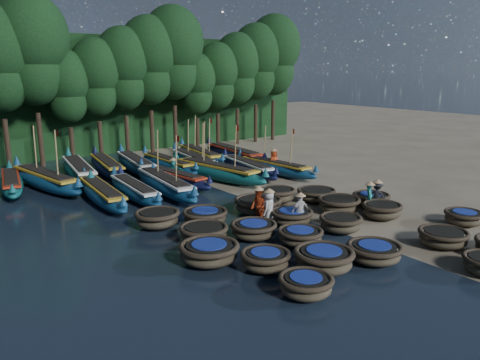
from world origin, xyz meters
TOP-DOWN VIEW (x-y plane):
  - ground at (0.00, 0.00)m, footprint 120.00×120.00m
  - foliage_wall at (0.00, 23.50)m, footprint 40.00×3.00m
  - coracle_5 at (-5.58, -6.96)m, footprint 1.93×1.93m
  - coracle_6 at (-3.70, -5.97)m, footprint 2.47×2.47m
  - coracle_7 at (-1.52, -6.54)m, footprint 2.46×2.46m
  - coracle_8 at (2.13, -7.23)m, footprint 2.26×2.26m
  - coracle_9 at (5.53, -6.31)m, footprint 1.94×1.94m
  - coracle_10 at (-6.66, -2.87)m, footprint 2.59×2.59m
  - coracle_11 at (-5.33, -4.60)m, footprint 2.09×2.09m
  - coracle_12 at (-2.53, -3.54)m, footprint 2.17×2.17m
  - coracle_13 at (0.06, -3.46)m, footprint 1.94×1.94m
  - coracle_14 at (3.17, -3.40)m, footprint 2.12×2.12m
  - coracle_15 at (-5.59, -0.81)m, footprint 2.13×2.13m
  - coracle_16 at (-3.61, -1.75)m, footprint 2.15×2.15m
  - coracle_17 at (-1.06, -1.43)m, footprint 2.20×2.20m
  - coracle_18 at (2.21, -1.46)m, footprint 2.64×2.64m
  - coracle_19 at (4.50, -1.71)m, footprint 2.29×2.29m
  - coracle_20 at (-6.32, 2.06)m, footprint 2.57×2.57m
  - coracle_21 at (-4.33, 1.05)m, footprint 2.17×2.17m
  - coracle_22 at (-1.18, 0.94)m, footprint 2.70×2.70m
  - coracle_23 at (0.96, 1.87)m, footprint 2.40×2.40m
  - coracle_24 at (2.84, 0.75)m, footprint 2.21×2.21m
  - long_boat_2 at (-6.86, 7.61)m, footprint 2.06×7.88m
  - long_boat_3 at (-5.05, 7.41)m, footprint 1.87×7.50m
  - long_boat_4 at (-3.14, 7.32)m, footprint 2.37×8.59m
  - long_boat_5 at (-1.73, 8.86)m, footprint 2.23×7.49m
  - long_boat_6 at (1.27, 8.36)m, footprint 3.03×8.85m
  - long_boat_7 at (3.99, 8.46)m, footprint 2.57×7.72m
  - long_boat_8 at (5.47, 7.31)m, footprint 1.89×7.83m
  - long_boat_9 at (-10.28, 13.53)m, footprint 2.54×7.38m
  - long_boat_10 at (-8.53, 12.67)m, footprint 2.96×8.89m
  - long_boat_11 at (-5.98, 14.14)m, footprint 2.89×8.94m
  - long_boat_12 at (-3.88, 14.56)m, footprint 2.69×8.28m
  - long_boat_13 at (-1.95, 13.96)m, footprint 2.79×8.58m
  - long_boat_14 at (0.05, 12.79)m, footprint 1.41×8.02m
  - long_boat_15 at (2.14, 12.71)m, footprint 2.59×8.19m
  - long_boat_16 at (3.68, 14.24)m, footprint 2.73×8.39m
  - long_boat_17 at (5.94, 12.78)m, footprint 2.45×9.06m
  - fisherman_0 at (-1.90, -0.76)m, footprint 0.98×0.86m
  - fisherman_1 at (3.40, -2.42)m, footprint 0.69×0.66m
  - fisherman_2 at (-2.27, -0.41)m, footprint 0.83×0.98m
  - fisherman_3 at (4.02, -2.41)m, footprint 0.99×1.19m
  - fisherman_4 at (-0.89, -1.81)m, footprint 0.96×0.52m
  - fisherman_5 at (-1.23, 9.69)m, footprint 1.28×1.33m
  - fisherman_6 at (5.62, 7.60)m, footprint 0.95×0.74m
  - tree_4 at (-6.80, 20.00)m, footprint 5.34×5.34m
  - tree_5 at (-4.50, 20.00)m, footprint 3.68×3.68m
  - tree_6 at (-2.20, 20.00)m, footprint 4.09×4.09m
  - tree_7 at (0.10, 20.00)m, footprint 4.51×4.51m
  - tree_8 at (2.40, 20.00)m, footprint 4.92×4.92m
  - tree_9 at (4.70, 20.00)m, footprint 5.34×5.34m
  - tree_10 at (7.00, 20.00)m, footprint 3.68×3.68m
  - tree_11 at (9.30, 20.00)m, footprint 4.09×4.09m
  - tree_12 at (11.60, 20.00)m, footprint 4.51×4.51m
  - tree_13 at (13.90, 20.00)m, footprint 4.92×4.92m
  - tree_14 at (16.20, 20.00)m, footprint 5.34×5.34m

SIDE VIEW (x-z plane):
  - ground at x=0.00m, z-range 0.00..0.00m
  - coracle_9 at x=5.53m, z-range 0.05..0.72m
  - coracle_12 at x=-2.53m, z-range 0.06..0.76m
  - coracle_5 at x=-5.58m, z-range 0.06..0.76m
  - coracle_8 at x=2.13m, z-range 0.05..0.76m
  - coracle_24 at x=2.84m, z-range 0.05..0.77m
  - coracle_7 at x=-1.52m, z-range 0.06..0.78m
  - coracle_19 at x=4.50m, z-range 0.06..0.78m
  - coracle_15 at x=-5.59m, z-range 0.05..0.79m
  - coracle_16 at x=-3.61m, z-range 0.06..0.79m
  - coracle_11 at x=-5.33m, z-range 0.06..0.79m
  - coracle_17 at x=-1.06m, z-range 0.06..0.80m
  - coracle_21 at x=-4.33m, z-range 0.06..0.81m
  - coracle_13 at x=0.06m, z-range 0.06..0.81m
  - coracle_14 at x=3.17m, z-range 0.06..0.85m
  - coracle_23 at x=0.96m, z-range 0.06..0.87m
  - coracle_20 at x=-6.32m, z-range 0.06..0.87m
  - coracle_18 at x=2.21m, z-range 0.06..0.88m
  - coracle_10 at x=-6.66m, z-range 0.06..0.88m
  - coracle_22 at x=-1.18m, z-range 0.06..0.88m
  - coracle_6 at x=-3.70m, z-range 0.07..0.92m
  - long_boat_9 at x=-10.28m, z-range -0.16..1.16m
  - long_boat_3 at x=-5.05m, z-range -0.16..1.17m
  - long_boat_5 at x=-1.73m, z-range -0.16..1.17m
  - long_boat_7 at x=3.99m, z-range -0.16..1.21m
  - long_boat_8 at x=5.47m, z-range -1.14..2.20m
  - long_boat_2 at x=-6.86m, z-range -0.17..1.23m
  - long_boat_14 at x=0.05m, z-range -0.17..1.24m
  - long_boat_15 at x=2.14m, z-range -1.20..2.31m
  - long_boat_12 at x=-3.88m, z-range -0.18..1.30m
  - long_boat_16 at x=3.68m, z-range -1.23..2.37m
  - long_boat_13 at x=-1.95m, z-range -0.18..1.34m
  - long_boat_4 at x=-3.14m, z-range -1.25..2.41m
  - long_boat_6 at x=1.27m, z-range -1.30..2.51m
  - long_boat_11 at x=-5.98m, z-range -0.19..1.40m
  - long_boat_10 at x=-8.53m, z-range -1.30..2.52m
  - long_boat_17 at x=5.94m, z-range -0.19..1.41m
  - fisherman_5 at x=-1.23m, z-range -0.06..1.66m
  - fisherman_3 at x=4.02m, z-range -0.06..1.75m
  - fisherman_4 at x=-0.89m, z-range -0.03..1.74m
  - fisherman_1 at x=3.40m, z-range 0.01..1.80m
  - fisherman_0 at x=-1.90m, z-range -0.04..1.86m
  - fisherman_6 at x=5.62m, z-range -0.04..1.86m
  - fisherman_2 at x=-2.27m, z-range -0.06..1.94m
  - foliage_wall at x=0.00m, z-range 0.00..10.00m
  - tree_5 at x=-4.50m, z-range 1.63..10.31m
  - tree_10 at x=7.00m, z-range 1.63..10.31m
  - tree_6 at x=-2.20m, z-range 1.82..11.47m
  - tree_11 at x=9.30m, z-range 1.82..11.47m
  - tree_7 at x=0.10m, z-range 2.01..12.64m
  - tree_12 at x=11.60m, z-range 2.01..12.64m
  - tree_8 at x=2.40m, z-range 2.19..13.80m
  - tree_13 at x=13.90m, z-range 2.19..13.80m
  - tree_4 at x=-6.80m, z-range 2.38..14.96m
  - tree_9 at x=4.70m, z-range 2.38..14.96m
  - tree_14 at x=16.20m, z-range 2.38..14.96m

